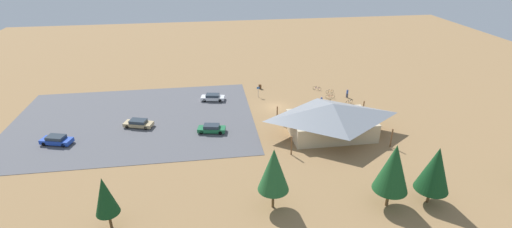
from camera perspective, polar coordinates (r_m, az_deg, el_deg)
ground at (r=69.21m, az=3.04°, el=1.06°), size 160.00×160.00×0.00m
parking_lot_asphalt at (r=67.44m, az=-18.20°, el=-0.93°), size 40.85×28.87×0.05m
bike_pavilion at (r=59.64m, az=11.49°, el=-0.48°), size 15.69×10.85×5.29m
trash_bin at (r=77.51m, az=0.61°, el=4.20°), size 0.60×0.60×0.90m
lot_sign at (r=73.08m, az=0.34°, el=3.66°), size 0.56×0.08×2.20m
pine_east at (r=41.87m, az=2.72°, el=-8.52°), size 3.59×3.59×7.83m
pine_mideast at (r=42.69m, az=-22.12°, el=-11.53°), size 2.53×2.53×6.43m
pine_far_west at (r=44.74m, az=20.27°, el=-7.73°), size 3.98×3.98×8.18m
pine_west at (r=47.48m, az=25.74°, el=-7.58°), size 3.88×3.88×7.46m
bicycle_white_yard_center at (r=72.01m, az=11.19°, el=1.92°), size 0.88×1.54×0.87m
bicycle_blue_by_bin at (r=69.54m, az=13.03°, el=0.88°), size 0.81×1.59×0.85m
bicycle_yellow_front_row at (r=69.31m, az=14.39°, el=0.64°), size 1.16×1.41×0.82m
bicycle_purple_lone_west at (r=77.78m, az=9.31°, el=3.88°), size 1.50×1.05×0.81m
bicycle_red_yard_right at (r=74.17m, az=11.29°, el=2.64°), size 1.76×0.48×0.87m
bicycle_black_yard_left at (r=69.39m, az=10.05°, el=1.07°), size 0.66×1.61×0.80m
bicycle_silver_lone_east at (r=72.51m, az=14.08°, el=1.80°), size 1.65×0.70×0.84m
bicycle_orange_edge_south at (r=76.72m, az=11.22°, el=3.40°), size 1.69×0.48×0.84m
car_tan_by_curb at (r=64.58m, az=-17.55°, el=-1.36°), size 5.06×3.18×1.29m
car_blue_inner_stall at (r=64.18m, az=-28.22°, el=-3.51°), size 4.96×3.08×1.37m
car_green_aisle_side at (r=60.30m, az=-6.81°, el=-2.22°), size 4.64×2.51×1.34m
car_white_back_corner at (r=72.11m, az=-6.64°, el=2.56°), size 4.70×2.62×1.28m
visitor_crossing_yard at (r=75.14m, az=13.79°, el=3.12°), size 0.36×0.36×1.75m
visitor_at_bikes at (r=70.65m, az=9.98°, el=2.03°), size 0.40×0.39×1.75m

